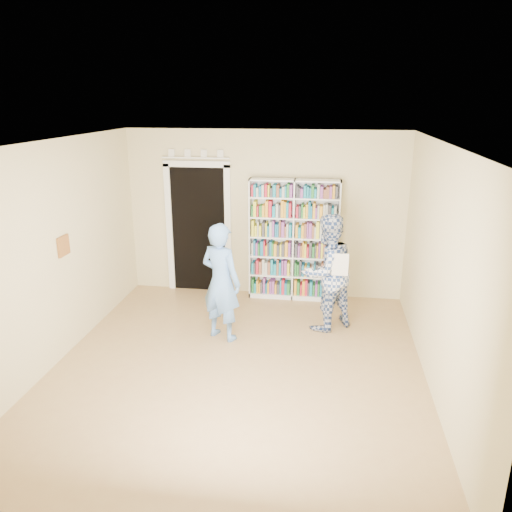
{
  "coord_description": "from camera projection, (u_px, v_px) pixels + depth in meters",
  "views": [
    {
      "loc": [
        1.01,
        -5.35,
        3.16
      ],
      "look_at": [
        0.1,
        0.9,
        1.15
      ],
      "focal_mm": 35.0,
      "sensor_mm": 36.0,
      "label": 1
    }
  ],
  "objects": [
    {
      "name": "wall_art",
      "position": [
        63.0,
        246.0,
        6.21
      ],
      "size": [
        0.03,
        0.25,
        0.25
      ],
      "primitive_type": "cube",
      "color": "brown",
      "rests_on": "wall_left"
    },
    {
      "name": "doorway",
      "position": [
        199.0,
        223.0,
        8.27
      ],
      "size": [
        1.1,
        0.08,
        2.43
      ],
      "color": "black",
      "rests_on": "floor"
    },
    {
      "name": "ceiling",
      "position": [
        235.0,
        143.0,
        5.32
      ],
      "size": [
        5.0,
        5.0,
        0.0
      ],
      "primitive_type": "plane",
      "rotation": [
        3.14,
        0.0,
        0.0
      ],
      "color": "white",
      "rests_on": "wall_back"
    },
    {
      "name": "wall_right",
      "position": [
        440.0,
        272.0,
        5.42
      ],
      "size": [
        0.0,
        5.0,
        5.0
      ],
      "primitive_type": "plane",
      "rotation": [
        1.57,
        0.0,
        -1.57
      ],
      "color": "beige",
      "rests_on": "floor"
    },
    {
      "name": "man_plaid",
      "position": [
        327.0,
        273.0,
        6.95
      ],
      "size": [
        1.03,
        1.0,
        1.67
      ],
      "primitive_type": "imported",
      "rotation": [
        0.0,
        0.0,
        3.84
      ],
      "color": "navy",
      "rests_on": "floor"
    },
    {
      "name": "floor",
      "position": [
        238.0,
        367.0,
        6.14
      ],
      "size": [
        5.0,
        5.0,
        0.0
      ],
      "primitive_type": "plane",
      "color": "#A37B4E",
      "rests_on": "ground"
    },
    {
      "name": "paper_sheet",
      "position": [
        340.0,
        265.0,
        6.63
      ],
      "size": [
        0.22,
        0.02,
        0.31
      ],
      "primitive_type": "cube",
      "rotation": [
        0.0,
        0.0,
        0.05
      ],
      "color": "white",
      "rests_on": "man_plaid"
    },
    {
      "name": "wall_left",
      "position": [
        54.0,
        254.0,
        6.04
      ],
      "size": [
        0.0,
        5.0,
        5.0
      ],
      "primitive_type": "plane",
      "rotation": [
        1.57,
        0.0,
        1.57
      ],
      "color": "beige",
      "rests_on": "floor"
    },
    {
      "name": "bookshelf",
      "position": [
        294.0,
        240.0,
        7.98
      ],
      "size": [
        1.43,
        0.27,
        1.96
      ],
      "rotation": [
        0.0,
        0.0,
        -0.28
      ],
      "color": "white",
      "rests_on": "floor"
    },
    {
      "name": "wall_back",
      "position": [
        264.0,
        215.0,
        8.09
      ],
      "size": [
        4.5,
        0.0,
        4.5
      ],
      "primitive_type": "plane",
      "rotation": [
        1.57,
        0.0,
        0.0
      ],
      "color": "beige",
      "rests_on": "floor"
    },
    {
      "name": "man_blue",
      "position": [
        221.0,
        282.0,
        6.66
      ],
      "size": [
        0.7,
        0.6,
        1.62
      ],
      "primitive_type": "imported",
      "rotation": [
        0.0,
        0.0,
        2.72
      ],
      "color": "#5E8ED2",
      "rests_on": "floor"
    }
  ]
}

